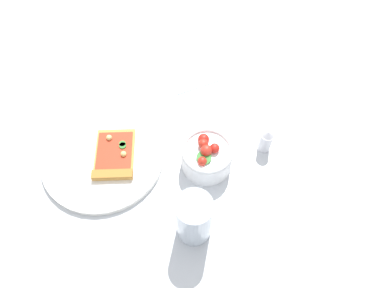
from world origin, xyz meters
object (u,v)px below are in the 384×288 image
(pizza_slice_main, at_px, (114,157))
(paper_napkin, at_px, (192,74))
(salad_bowl, at_px, (207,156))
(pepper_shaker, at_px, (266,141))
(soda_glass, at_px, (194,219))
(plate, at_px, (103,157))

(pizza_slice_main, relative_size, paper_napkin, 1.15)
(pizza_slice_main, distance_m, salad_bowl, 0.21)
(pepper_shaker, bearing_deg, salad_bowl, -83.73)
(paper_napkin, bearing_deg, pizza_slice_main, -44.45)
(pizza_slice_main, bearing_deg, soda_glass, 37.08)
(plate, distance_m, salad_bowl, 0.24)
(plate, height_order, pepper_shaker, pepper_shaker)
(pepper_shaker, bearing_deg, soda_glass, -51.26)
(pizza_slice_main, height_order, salad_bowl, salad_bowl)
(plate, relative_size, pizza_slice_main, 1.98)
(plate, bearing_deg, pizza_slice_main, 62.49)
(paper_napkin, height_order, pepper_shaker, pepper_shaker)
(soda_glass, relative_size, paper_napkin, 1.11)
(plate, xyz_separation_m, paper_napkin, (-0.21, 0.25, -0.01))
(soda_glass, bearing_deg, pepper_shaker, 128.74)
(salad_bowl, xyz_separation_m, soda_glass, (0.14, -0.06, 0.03))
(plate, xyz_separation_m, salad_bowl, (0.06, 0.23, 0.03))
(soda_glass, distance_m, pepper_shaker, 0.26)
(plate, relative_size, paper_napkin, 2.29)
(plate, xyz_separation_m, soda_glass, (0.21, 0.17, 0.06))
(soda_glass, height_order, paper_napkin, soda_glass)
(pepper_shaker, bearing_deg, pizza_slice_main, -95.26)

